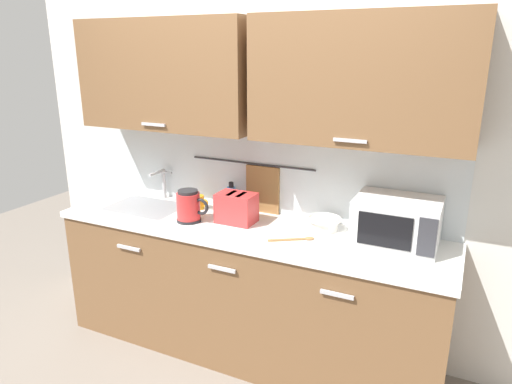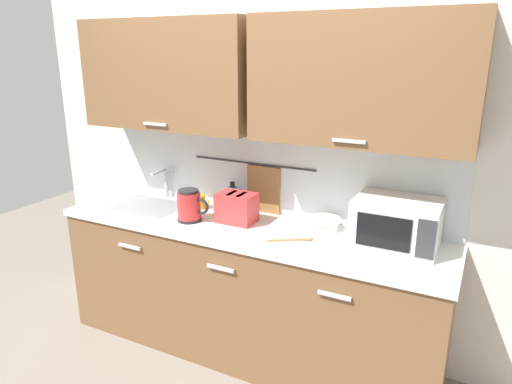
% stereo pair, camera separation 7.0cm
% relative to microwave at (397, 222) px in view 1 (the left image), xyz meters
% --- Properties ---
extents(ground, '(8.00, 8.00, 0.00)m').
position_rel_microwave_xyz_m(ground, '(-0.90, -0.41, -1.04)').
color(ground, slate).
extents(counter_unit, '(2.53, 0.64, 0.90)m').
position_rel_microwave_xyz_m(counter_unit, '(-0.91, -0.11, -0.58)').
color(counter_unit, brown).
rests_on(counter_unit, ground).
extents(back_wall_assembly, '(3.70, 0.41, 2.50)m').
position_rel_microwave_xyz_m(back_wall_assembly, '(-0.90, 0.12, 0.49)').
color(back_wall_assembly, silver).
rests_on(back_wall_assembly, ground).
extents(sink_faucet, '(0.09, 0.17, 0.22)m').
position_rel_microwave_xyz_m(sink_faucet, '(-1.70, 0.12, 0.01)').
color(sink_faucet, '#B2B5BA').
rests_on(sink_faucet, counter_unit).
extents(microwave, '(0.46, 0.35, 0.27)m').
position_rel_microwave_xyz_m(microwave, '(0.00, 0.00, 0.00)').
color(microwave, white).
rests_on(microwave, counter_unit).
extents(electric_kettle, '(0.23, 0.16, 0.21)m').
position_rel_microwave_xyz_m(electric_kettle, '(-1.26, -0.19, -0.03)').
color(electric_kettle, black).
rests_on(electric_kettle, counter_unit).
extents(dish_soap_bottle, '(0.06, 0.06, 0.20)m').
position_rel_microwave_xyz_m(dish_soap_bottle, '(-1.12, 0.13, -0.05)').
color(dish_soap_bottle, '#3F8CD8').
rests_on(dish_soap_bottle, counter_unit).
extents(mug_near_sink, '(0.12, 0.08, 0.09)m').
position_rel_microwave_xyz_m(mug_near_sink, '(-1.34, 0.04, -0.09)').
color(mug_near_sink, orange).
rests_on(mug_near_sink, counter_unit).
extents(mixing_bowl, '(0.21, 0.21, 0.08)m').
position_rel_microwave_xyz_m(mixing_bowl, '(-0.43, 0.04, -0.09)').
color(mixing_bowl, silver).
rests_on(mixing_bowl, counter_unit).
extents(toaster, '(0.26, 0.17, 0.19)m').
position_rel_microwave_xyz_m(toaster, '(-0.98, -0.08, -0.04)').
color(toaster, red).
rests_on(toaster, counter_unit).
extents(wooden_spoon, '(0.25, 0.17, 0.01)m').
position_rel_microwave_xyz_m(wooden_spoon, '(-0.52, -0.19, -0.13)').
color(wooden_spoon, '#9E7042').
rests_on(wooden_spoon, counter_unit).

